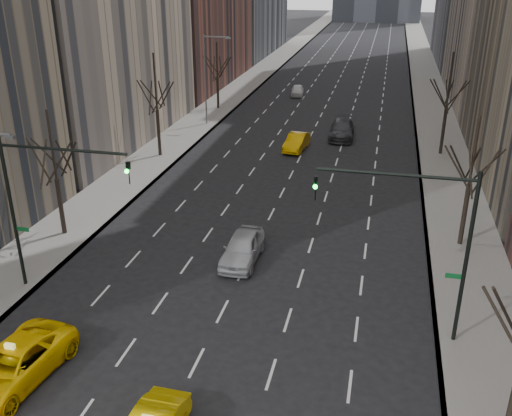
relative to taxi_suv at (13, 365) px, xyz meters
The scene contains 15 objects.
sidewalk_left 64.96m from the taxi_suv, 94.78° to the left, with size 4.50×320.00×0.15m, color slate.
sidewalk_right 67.49m from the taxi_suv, 73.57° to the left, with size 4.50×320.00×0.15m, color slate.
tree_lw_b 14.05m from the taxi_suv, 112.07° to the left, with size 3.36×3.50×7.82m.
tree_lw_c 29.37m from the taxi_suv, 100.18° to the left, with size 3.36×3.50×8.74m.
tree_lw_d 47.10m from the taxi_suv, 96.30° to the left, with size 3.36×3.50×7.36m.
tree_rw_b 25.36m from the taxi_suv, 41.61° to the left, with size 3.36×3.50×7.82m.
tree_rw_c 39.64m from the taxi_suv, 61.53° to the left, with size 3.36×3.50×8.74m.
traffic_mast_left 8.51m from the taxi_suv, 108.63° to the left, with size 6.69×0.39×8.00m.
traffic_mast_right 17.93m from the taxi_suv, 22.88° to the left, with size 6.69×0.39×8.00m.
streetlight_far 40.22m from the taxi_suv, 95.75° to the left, with size 2.83×0.22×9.00m.
taxi_suv is the anchor object (origin of this frame).
silver_sedan_ahead 13.64m from the taxi_suv, 61.41° to the left, with size 1.92×4.76×1.62m, color #AEB0B6.
far_taxi 33.94m from the taxi_suv, 79.50° to the left, with size 1.55×4.45×1.47m, color #ECAA04.
far_suv_grey 39.37m from the taxi_suv, 75.52° to the left, with size 2.28×5.61×1.63m, color #303136.
far_car_white 56.00m from the taxi_suv, 87.31° to the left, with size 1.56×3.89×1.32m, color silver.
Camera 1 is at (6.89, -10.62, 15.75)m, focal length 40.00 mm.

